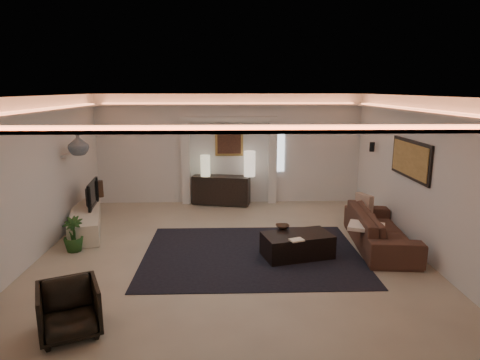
{
  "coord_description": "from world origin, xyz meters",
  "views": [
    {
      "loc": [
        -0.05,
        -7.43,
        3.02
      ],
      "look_at": [
        0.2,
        0.6,
        1.25
      ],
      "focal_mm": 30.99,
      "sensor_mm": 36.0,
      "label": 1
    }
  ],
  "objects_px": {
    "coffee_table": "(297,246)",
    "armchair": "(69,310)",
    "console": "(221,190)",
    "sofa": "(380,229)"
  },
  "relations": [
    {
      "from": "coffee_table",
      "to": "armchair",
      "type": "height_order",
      "value": "armchair"
    },
    {
      "from": "coffee_table",
      "to": "armchair",
      "type": "bearing_deg",
      "value": -158.19
    },
    {
      "from": "console",
      "to": "armchair",
      "type": "distance_m",
      "value": 6.2
    },
    {
      "from": "console",
      "to": "coffee_table",
      "type": "xyz_separation_m",
      "value": [
        1.44,
        -3.57,
        -0.2
      ]
    },
    {
      "from": "coffee_table",
      "to": "armchair",
      "type": "relative_size",
      "value": 1.68
    },
    {
      "from": "armchair",
      "to": "console",
      "type": "bearing_deg",
      "value": 48.97
    },
    {
      "from": "sofa",
      "to": "coffee_table",
      "type": "relative_size",
      "value": 1.94
    },
    {
      "from": "sofa",
      "to": "armchair",
      "type": "relative_size",
      "value": 3.27
    },
    {
      "from": "coffee_table",
      "to": "console",
      "type": "bearing_deg",
      "value": 97.76
    },
    {
      "from": "sofa",
      "to": "coffee_table",
      "type": "xyz_separation_m",
      "value": [
        -1.7,
        -0.47,
        -0.14
      ]
    }
  ]
}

